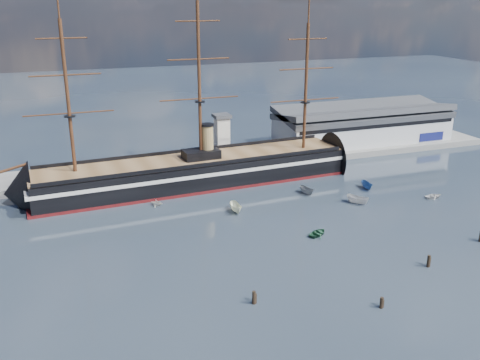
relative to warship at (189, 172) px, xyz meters
name	(u,v)px	position (x,y,z in m)	size (l,w,h in m)	color
ground	(252,205)	(11.30, -20.00, -4.04)	(600.00, 600.00, 0.00)	#212B3B
quay	(240,163)	(21.30, 16.00, -4.04)	(180.00, 18.00, 2.00)	slate
warehouse	(363,124)	(69.30, 20.00, 3.95)	(63.00, 21.00, 11.60)	#B7BABC
quay_tower	(222,137)	(14.30, 13.00, 5.72)	(5.00, 5.00, 15.00)	silver
warship	(189,172)	(0.00, 0.00, 0.00)	(113.28, 20.88, 53.94)	black
motorboat_a	(236,212)	(5.71, -23.22, -4.04)	(7.14, 2.62, 2.86)	#E9EECE
motorboat_b	(318,235)	(18.34, -42.25, -4.04)	(3.27, 1.31, 1.52)	#24543A
motorboat_c	(307,194)	(28.08, -17.71, -4.04)	(6.37, 2.34, 2.55)	slate
motorboat_d	(157,206)	(-11.81, -12.00, -4.04)	(5.34, 2.31, 1.96)	silver
motorboat_e	(434,198)	(58.57, -32.03, -4.04)	(3.13, 1.25, 1.46)	silver
motorboat_f	(367,189)	(45.66, -19.82, -4.04)	(6.41, 2.35, 2.56)	#2E518A
motorboat_g	(357,204)	(37.02, -28.80, -4.04)	(7.20, 2.64, 2.88)	silver
piling_near_left	(254,304)	(-5.71, -63.68, -4.04)	(0.64, 0.64, 3.15)	black
piling_near_mid	(381,308)	(14.25, -72.49, -4.04)	(0.64, 0.64, 2.71)	black
piling_near_right	(428,267)	(31.55, -63.16, -4.04)	(0.64, 0.64, 3.22)	black
piling_far_right	(480,241)	(49.87, -57.53, -4.04)	(0.64, 0.64, 3.18)	black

